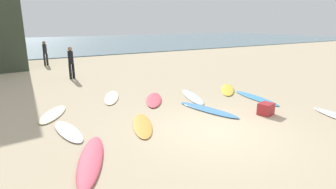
% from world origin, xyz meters
% --- Properties ---
extents(ground_plane, '(120.00, 120.00, 0.00)m').
position_xyz_m(ground_plane, '(0.00, 0.00, 0.00)').
color(ground_plane, '#C6B28E').
extents(ocean_water, '(120.00, 40.00, 0.08)m').
position_xyz_m(ocean_water, '(0.00, 39.77, 0.04)').
color(ocean_water, slate).
rests_on(ocean_water, ground_plane).
extents(surfboard_0, '(1.45, 2.55, 0.09)m').
position_xyz_m(surfboard_0, '(-3.56, 0.10, 0.04)').
color(surfboard_0, '#D4445A').
rests_on(surfboard_0, ground_plane).
extents(surfboard_1, '(1.43, 2.25, 0.07)m').
position_xyz_m(surfboard_1, '(-1.27, 4.90, 0.03)').
color(surfboard_1, beige).
rests_on(surfboard_1, ground_plane).
extents(surfboard_2, '(0.89, 2.55, 0.06)m').
position_xyz_m(surfboard_2, '(3.73, 1.69, 0.03)').
color(surfboard_2, '#489BD9').
rests_on(surfboard_2, ground_plane).
extents(surfboard_3, '(2.02, 2.10, 0.08)m').
position_xyz_m(surfboard_3, '(3.75, 3.34, 0.04)').
color(surfboard_3, yellow).
rests_on(surfboard_3, ground_plane).
extents(surfboard_5, '(1.32, 2.15, 0.06)m').
position_xyz_m(surfboard_5, '(-1.61, 1.41, 0.03)').
color(surfboard_5, gold).
rests_on(surfboard_5, ground_plane).
extents(surfboard_6, '(0.69, 2.02, 0.07)m').
position_xyz_m(surfboard_6, '(-3.61, 2.10, 0.03)').
color(surfboard_6, silver).
rests_on(surfboard_6, ground_plane).
extents(surfboard_7, '(1.30, 2.46, 0.08)m').
position_xyz_m(surfboard_7, '(1.62, 3.21, 0.04)').
color(surfboard_7, white).
rests_on(surfboard_7, ground_plane).
extents(surfboard_8, '(1.62, 2.19, 0.09)m').
position_xyz_m(surfboard_8, '(0.03, 3.65, 0.04)').
color(surfboard_8, '#DC4D5D').
rests_on(surfboard_8, ground_plane).
extents(surfboard_9, '(1.45, 1.99, 0.07)m').
position_xyz_m(surfboard_9, '(-3.71, 3.89, 0.04)').
color(surfboard_9, '#F1EFBF').
rests_on(surfboard_9, ground_plane).
extents(surfboard_10, '(1.02, 2.60, 0.07)m').
position_xyz_m(surfboard_10, '(1.03, 1.53, 0.04)').
color(surfboard_10, '#5297D8').
rests_on(surfboard_10, ground_plane).
extents(beachgoer_near, '(0.37, 0.37, 1.77)m').
position_xyz_m(beachgoer_near, '(-1.67, 9.90, 0.99)').
color(beachgoer_near, black).
rests_on(beachgoer_near, ground_plane).
extents(beachgoer_mid, '(0.36, 0.36, 1.77)m').
position_xyz_m(beachgoer_mid, '(-2.10, 15.98, 0.99)').
color(beachgoer_mid, black).
rests_on(beachgoer_mid, ground_plane).
extents(beach_cooler, '(0.58, 0.52, 0.39)m').
position_xyz_m(beach_cooler, '(2.42, 0.16, 0.20)').
color(beach_cooler, '#B2282D').
rests_on(beach_cooler, ground_plane).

